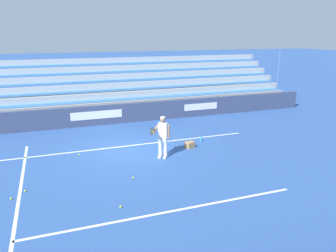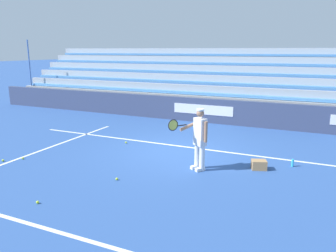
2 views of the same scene
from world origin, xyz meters
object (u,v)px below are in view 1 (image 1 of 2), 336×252
(tennis_ball_stray_back, at_px, (11,199))
(tennis_ball_far_right, at_px, (121,207))
(tennis_ball_on_baseline, at_px, (25,191))
(tennis_ball_by_box, at_px, (133,178))
(tennis_ball_midcourt, at_px, (79,155))
(water_bottle, at_px, (201,139))
(ball_box_cardboard, at_px, (190,145))
(tennis_player, at_px, (163,137))

(tennis_ball_stray_back, bearing_deg, tennis_ball_far_right, 151.84)
(tennis_ball_on_baseline, relative_size, tennis_ball_by_box, 1.00)
(tennis_ball_midcourt, height_order, water_bottle, water_bottle)
(tennis_ball_by_box, xyz_separation_m, tennis_ball_stray_back, (3.90, 0.19, 0.00))
(tennis_ball_by_box, bearing_deg, tennis_ball_far_right, 65.29)
(tennis_ball_on_baseline, bearing_deg, ball_box_cardboard, -162.57)
(tennis_ball_midcourt, bearing_deg, water_bottle, 179.23)
(tennis_ball_on_baseline, bearing_deg, tennis_player, -164.97)
(tennis_ball_on_baseline, relative_size, tennis_ball_far_right, 1.00)
(tennis_ball_on_baseline, xyz_separation_m, water_bottle, (-7.55, -2.72, 0.08))
(tennis_ball_midcourt, distance_m, tennis_ball_by_box, 3.39)
(tennis_player, height_order, tennis_ball_midcourt, tennis_player)
(water_bottle, bearing_deg, tennis_ball_by_box, 36.08)
(tennis_player, relative_size, tennis_ball_stray_back, 25.98)
(tennis_player, distance_m, tennis_ball_stray_back, 5.89)
(tennis_ball_far_right, relative_size, tennis_ball_stray_back, 1.00)
(tennis_ball_midcourt, xyz_separation_m, water_bottle, (-5.60, 0.07, 0.08))
(ball_box_cardboard, distance_m, water_bottle, 1.04)
(tennis_ball_by_box, bearing_deg, tennis_player, -135.95)
(ball_box_cardboard, xyz_separation_m, tennis_ball_midcourt, (4.76, -0.69, -0.10))
(tennis_ball_by_box, height_order, water_bottle, water_bottle)
(tennis_ball_on_baseline, bearing_deg, tennis_ball_by_box, 176.64)
(tennis_ball_far_right, bearing_deg, tennis_ball_on_baseline, -37.15)
(ball_box_cardboard, bearing_deg, tennis_ball_by_box, 36.01)
(tennis_ball_midcourt, xyz_separation_m, tennis_ball_on_baseline, (1.95, 2.80, 0.00))
(tennis_ball_on_baseline, relative_size, water_bottle, 0.30)
(tennis_ball_stray_back, height_order, water_bottle, water_bottle)
(ball_box_cardboard, bearing_deg, tennis_ball_far_right, 45.82)
(ball_box_cardboard, distance_m, tennis_ball_by_box, 3.94)
(tennis_ball_midcourt, height_order, tennis_ball_on_baseline, same)
(tennis_ball_stray_back, bearing_deg, ball_box_cardboard, -160.56)
(tennis_player, relative_size, ball_box_cardboard, 4.29)
(tennis_ball_midcourt, relative_size, tennis_ball_stray_back, 1.00)
(tennis_player, bearing_deg, tennis_ball_midcourt, -23.63)
(ball_box_cardboard, height_order, tennis_ball_by_box, ball_box_cardboard)
(tennis_ball_on_baseline, distance_m, tennis_ball_stray_back, 0.55)
(tennis_ball_on_baseline, bearing_deg, tennis_ball_midcourt, -124.87)
(tennis_ball_midcourt, relative_size, water_bottle, 0.30)
(tennis_ball_on_baseline, xyz_separation_m, tennis_ball_by_box, (-3.52, 0.21, 0.00))
(ball_box_cardboard, bearing_deg, tennis_ball_midcourt, -8.29)
(tennis_ball_on_baseline, height_order, tennis_ball_far_right, same)
(tennis_ball_by_box, bearing_deg, tennis_ball_stray_back, 2.75)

